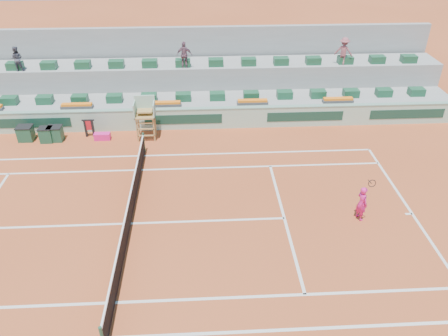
{
  "coord_description": "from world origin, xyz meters",
  "views": [
    {
      "loc": [
        3.1,
        -14.17,
        11.56
      ],
      "look_at": [
        4.0,
        2.5,
        1.0
      ],
      "focal_mm": 35.0,
      "sensor_mm": 36.0,
      "label": 1
    }
  ],
  "objects_px": {
    "umpire_chair": "(145,112)",
    "drink_cooler_a": "(55,134)",
    "player_bag": "(102,136)",
    "tennis_player": "(362,203)"
  },
  "relations": [
    {
      "from": "umpire_chair",
      "to": "drink_cooler_a",
      "type": "bearing_deg",
      "value": -179.19
    },
    {
      "from": "player_bag",
      "to": "tennis_player",
      "type": "relative_size",
      "value": 0.38
    },
    {
      "from": "player_bag",
      "to": "drink_cooler_a",
      "type": "distance_m",
      "value": 2.51
    },
    {
      "from": "umpire_chair",
      "to": "tennis_player",
      "type": "distance_m",
      "value": 12.24
    },
    {
      "from": "drink_cooler_a",
      "to": "tennis_player",
      "type": "distance_m",
      "value": 16.35
    },
    {
      "from": "tennis_player",
      "to": "drink_cooler_a",
      "type": "bearing_deg",
      "value": 152.34
    },
    {
      "from": "player_bag",
      "to": "umpire_chair",
      "type": "distance_m",
      "value": 2.8
    },
    {
      "from": "umpire_chair",
      "to": "drink_cooler_a",
      "type": "distance_m",
      "value": 5.08
    },
    {
      "from": "player_bag",
      "to": "drink_cooler_a",
      "type": "bearing_deg",
      "value": 179.23
    },
    {
      "from": "drink_cooler_a",
      "to": "tennis_player",
      "type": "bearing_deg",
      "value": -27.66
    }
  ]
}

